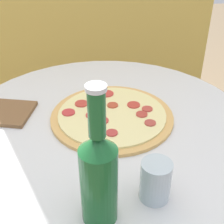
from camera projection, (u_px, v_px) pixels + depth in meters
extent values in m
cylinder|color=silver|center=(106.00, 203.00, 1.10)|extent=(0.11, 0.11, 0.65)
cylinder|color=silver|center=(105.00, 125.00, 0.91)|extent=(0.88, 0.88, 0.02)
cylinder|color=tan|center=(112.00, 116.00, 0.92)|extent=(0.36, 0.36, 0.01)
cylinder|color=beige|center=(112.00, 114.00, 0.92)|extent=(0.32, 0.32, 0.01)
cylinder|color=#A23D34|center=(150.00, 123.00, 0.87)|extent=(0.03, 0.03, 0.00)
cylinder|color=#A6372D|center=(142.00, 115.00, 0.91)|extent=(0.03, 0.03, 0.00)
cylinder|color=#B73332|center=(93.00, 104.00, 0.96)|extent=(0.03, 0.03, 0.00)
cylinder|color=#AB3B32|center=(147.00, 109.00, 0.93)|extent=(0.03, 0.03, 0.00)
cylinder|color=#B73333|center=(92.00, 115.00, 0.90)|extent=(0.04, 0.04, 0.00)
cylinder|color=#AF352C|center=(82.00, 104.00, 0.96)|extent=(0.04, 0.04, 0.00)
cylinder|color=#AF352A|center=(134.00, 105.00, 0.95)|extent=(0.04, 0.04, 0.00)
cylinder|color=#B93633|center=(97.00, 95.00, 1.00)|extent=(0.03, 0.03, 0.00)
cylinder|color=#AB3432|center=(112.00, 133.00, 0.83)|extent=(0.03, 0.03, 0.00)
cylinder|color=#A83F28|center=(113.00, 105.00, 0.95)|extent=(0.03, 0.03, 0.00)
cylinder|color=#B33332|center=(102.00, 120.00, 0.88)|extent=(0.04, 0.04, 0.00)
cylinder|color=#B83032|center=(68.00, 112.00, 0.92)|extent=(0.04, 0.04, 0.00)
cylinder|color=#B9362F|center=(107.00, 94.00, 1.01)|extent=(0.04, 0.04, 0.00)
cylinder|color=#195628|center=(99.00, 185.00, 0.58)|extent=(0.07, 0.07, 0.17)
cone|color=#195628|center=(98.00, 143.00, 0.53)|extent=(0.07, 0.07, 0.03)
cylinder|color=#195628|center=(97.00, 114.00, 0.50)|extent=(0.03, 0.03, 0.09)
cylinder|color=silver|center=(96.00, 88.00, 0.47)|extent=(0.03, 0.03, 0.01)
cube|color=brown|center=(9.00, 113.00, 0.94)|extent=(0.16, 0.16, 0.01)
cylinder|color=#ADBCC6|center=(155.00, 181.00, 0.64)|extent=(0.06, 0.06, 0.09)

